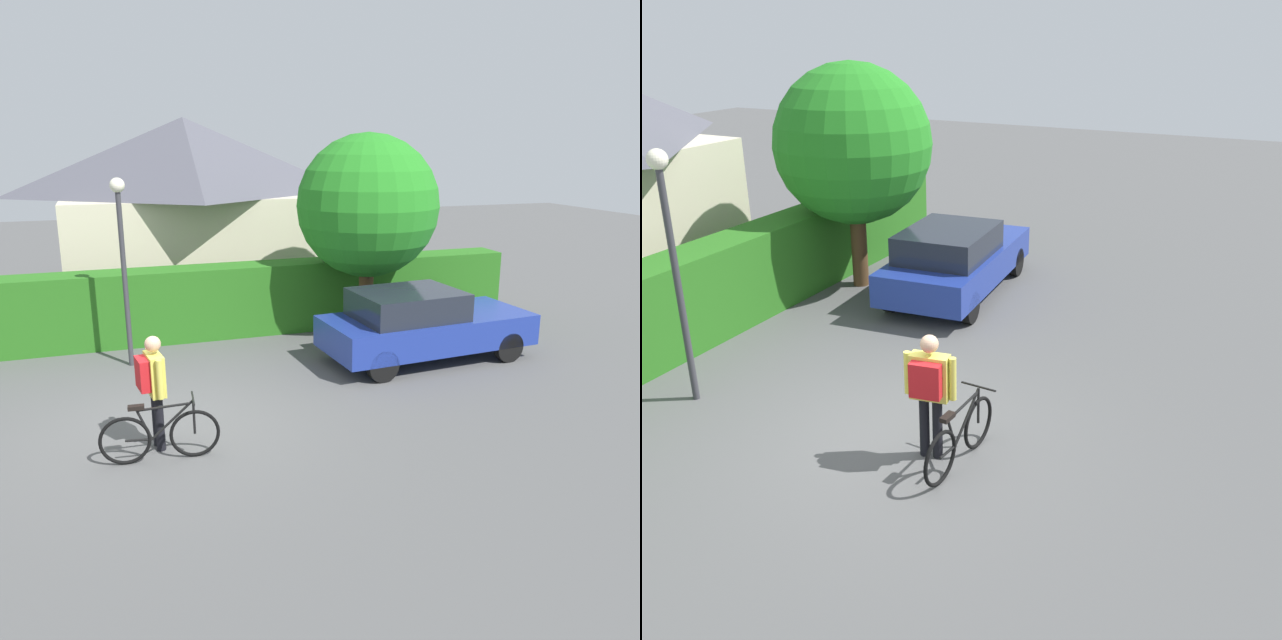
{
  "view_description": "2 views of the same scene",
  "coord_description": "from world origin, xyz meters",
  "views": [
    {
      "loc": [
        -0.69,
        -9.57,
        4.36
      ],
      "look_at": [
        2.72,
        0.61,
        1.37
      ],
      "focal_mm": 36.37,
      "sensor_mm": 36.0,
      "label": 1
    },
    {
      "loc": [
        -7.02,
        -4.36,
        5.21
      ],
      "look_at": [
        2.12,
        0.08,
        0.92
      ],
      "focal_mm": 39.79,
      "sensor_mm": 36.0,
      "label": 2
    }
  ],
  "objects": [
    {
      "name": "parked_car_near",
      "position": [
        5.28,
        1.77,
        0.76
      ],
      "size": [
        4.39,
        2.16,
        1.48
      ],
      "color": "navy",
      "rests_on": "ground"
    },
    {
      "name": "person_rider",
      "position": [
        -0.2,
        -0.59,
        1.04
      ],
      "size": [
        0.4,
        0.68,
        1.71
      ],
      "color": "black",
      "rests_on": "ground"
    },
    {
      "name": "bicycle",
      "position": [
        -0.18,
        -1.01,
        0.39
      ],
      "size": [
        1.66,
        0.5,
        0.9
      ],
      "color": "black",
      "rests_on": "ground"
    },
    {
      "name": "tree_kerbside",
      "position": [
        4.92,
        3.84,
        2.95
      ],
      "size": [
        3.16,
        3.16,
        4.54
      ],
      "color": "brown",
      "rests_on": "ground"
    },
    {
      "name": "street_lamp",
      "position": [
        -0.37,
        3.29,
        2.43
      ],
      "size": [
        0.28,
        0.28,
        3.69
      ],
      "color": "#38383D",
      "rests_on": "ground"
    },
    {
      "name": "ground_plane",
      "position": [
        0.0,
        0.0,
        0.0
      ],
      "size": [
        60.0,
        60.0,
        0.0
      ],
      "primitive_type": "plane",
      "color": "#515151"
    }
  ]
}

